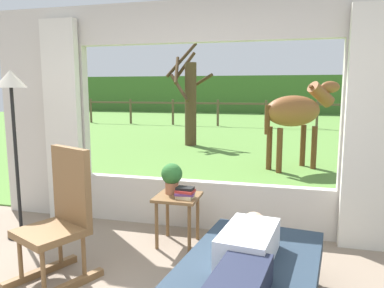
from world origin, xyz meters
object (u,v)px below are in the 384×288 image
object	(u,v)px
side_table	(178,204)
book_stack	(185,193)
horse	(297,112)
reclining_person	(245,257)
potted_plant	(172,176)
pasture_tree	(190,99)
rocking_chair	(61,217)
floor_lamp_left	(12,104)

from	to	relation	value
side_table	book_stack	world-z (taller)	book_stack
book_stack	horse	world-z (taller)	horse
reclining_person	potted_plant	xyz separation A→B (m)	(-0.91, 1.29, 0.18)
horse	pasture_tree	world-z (taller)	pasture_tree
potted_plant	rocking_chair	bearing A→B (deg)	-123.78
side_table	horse	distance (m)	4.24
side_table	floor_lamp_left	distance (m)	2.02
pasture_tree	floor_lamp_left	bearing A→B (deg)	-90.89
pasture_tree	side_table	bearing A→B (deg)	-75.91
reclining_person	floor_lamp_left	bearing A→B (deg)	166.14
side_table	floor_lamp_left	bearing A→B (deg)	-172.11
reclining_person	horse	world-z (taller)	horse
reclining_person	potted_plant	distance (m)	1.59
book_stack	pasture_tree	xyz separation A→B (m)	(-1.72, 6.52, 0.73)
floor_lamp_left	horse	world-z (taller)	floor_lamp_left
reclining_person	side_table	distance (m)	1.49
horse	book_stack	bearing A→B (deg)	-54.50
floor_lamp_left	pasture_tree	distance (m)	6.70
floor_lamp_left	horse	bearing A→B (deg)	55.29
reclining_person	horse	bearing A→B (deg)	93.25
side_table	potted_plant	xyz separation A→B (m)	(-0.08, 0.06, 0.28)
book_stack	horse	xyz separation A→B (m)	(1.11, 4.06, 0.58)
side_table	book_stack	bearing A→B (deg)	-33.89
floor_lamp_left	pasture_tree	size ratio (longest dim) A/B	0.62
floor_lamp_left	potted_plant	bearing A→B (deg)	10.30
rocking_chair	potted_plant	xyz separation A→B (m)	(0.65, 0.98, 0.16)
potted_plant	floor_lamp_left	xyz separation A→B (m)	(-1.64, -0.30, 0.75)
potted_plant	floor_lamp_left	bearing A→B (deg)	-169.70
side_table	book_stack	xyz separation A→B (m)	(0.10, -0.07, 0.15)
reclining_person	floor_lamp_left	distance (m)	2.90
reclining_person	side_table	world-z (taller)	reclining_person
side_table	pasture_tree	world-z (taller)	pasture_tree
reclining_person	book_stack	xyz separation A→B (m)	(-0.74, 1.17, 0.05)
side_table	floor_lamp_left	xyz separation A→B (m)	(-1.72, -0.24, 1.02)
side_table	potted_plant	world-z (taller)	potted_plant
reclining_person	horse	size ratio (longest dim) A/B	0.83
potted_plant	pasture_tree	size ratio (longest dim) A/B	0.11
potted_plant	floor_lamp_left	world-z (taller)	floor_lamp_left
rocking_chair	floor_lamp_left	world-z (taller)	floor_lamp_left
reclining_person	floor_lamp_left	xyz separation A→B (m)	(-2.56, 0.99, 0.93)
horse	pasture_tree	distance (m)	3.75
reclining_person	rocking_chair	distance (m)	1.60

